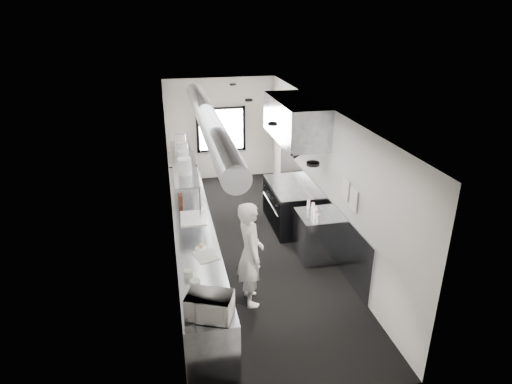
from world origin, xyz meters
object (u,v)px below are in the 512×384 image
pass_shelf (183,162)px  line_cook (250,254)px  cutting_board (193,218)px  squeeze_bottle_c (315,211)px  exhaust_hood (295,120)px  plate_stack_d (180,142)px  squeeze_bottle_b (316,214)px  squeeze_bottle_a (318,218)px  deli_tub_a (195,284)px  small_plate (201,248)px  bottle_station (315,236)px  range (289,206)px  plate_stack_a (185,166)px  deli_tub_b (188,273)px  knife_block (180,199)px  plate_stack_b (184,158)px  squeeze_bottle_e (309,204)px  prep_counter (194,243)px  microwave (209,306)px  far_work_table (183,175)px  plate_stack_c (182,150)px  squeeze_bottle_d (313,208)px

pass_shelf → line_cook: bearing=-73.3°
cutting_board → squeeze_bottle_c: squeeze_bottle_c is taller
exhaust_hood → plate_stack_d: exhaust_hood is taller
pass_shelf → squeeze_bottle_b: size_ratio=15.03×
pass_shelf → squeeze_bottle_a: pass_shelf is taller
deli_tub_a → small_plate: 1.05m
line_cook → plate_stack_d: bearing=11.7°
bottle_station → range: bearing=94.6°
plate_stack_a → squeeze_bottle_a: bearing=-28.2°
deli_tub_b → knife_block: bearing=89.5°
pass_shelf → deli_tub_a: size_ratio=19.46×
small_plate → squeeze_bottle_b: 2.27m
small_plate → plate_stack_b: 2.41m
squeeze_bottle_c → squeeze_bottle_e: bearing=92.2°
squeeze_bottle_a → bottle_station: bearing=74.9°
exhaust_hood → line_cook: size_ratio=1.23×
plate_stack_a → pass_shelf: bearing=89.0°
plate_stack_d → squeeze_bottle_c: 3.47m
prep_counter → small_plate: 1.11m
pass_shelf → deli_tub_b: size_ratio=21.14×
deli_tub_b → plate_stack_b: bearing=87.0°
bottle_station → knife_block: bearing=157.9°
squeeze_bottle_b → deli_tub_b: bearing=-150.0°
small_plate → plate_stack_d: size_ratio=0.47×
prep_counter → deli_tub_b: 1.84m
cutting_board → squeeze_bottle_e: (2.22, -0.02, 0.08)m
microwave → small_plate: size_ratio=2.94×
line_cook → deli_tub_a: 1.18m
bottle_station → deli_tub_b: deli_tub_b is taller
prep_counter → line_cook: 1.61m
prep_counter → plate_stack_b: (-0.04, 1.26, 1.26)m
prep_counter → knife_block: size_ratio=27.41×
small_plate → deli_tub_a: bearing=-99.5°
bottle_station → squeeze_bottle_a: squeeze_bottle_a is taller
far_work_table → plate_stack_d: (-0.05, -1.47, 1.31)m
line_cook → plate_stack_c: plate_stack_c is taller
range → plate_stack_a: (-2.24, -0.50, 1.26)m
exhaust_hood → plate_stack_d: 2.60m
small_plate → squeeze_bottle_a: squeeze_bottle_a is taller
line_cook → prep_counter: bearing=29.5°
line_cook → range: bearing=-30.6°
exhaust_hood → plate_stack_a: exhaust_hood is taller
bottle_station → squeeze_bottle_d: (-0.03, 0.12, 0.54)m
exhaust_hood → line_cook: exhaust_hood is taller
deli_tub_a → squeeze_bottle_d: squeeze_bottle_d is taller
line_cook → squeeze_bottle_c: (1.45, 1.08, 0.11)m
exhaust_hood → plate_stack_b: size_ratio=7.91×
deli_tub_a → plate_stack_c: size_ratio=0.48×
small_plate → plate_stack_d: 3.35m
squeeze_bottle_b → squeeze_bottle_a: bearing=-94.1°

